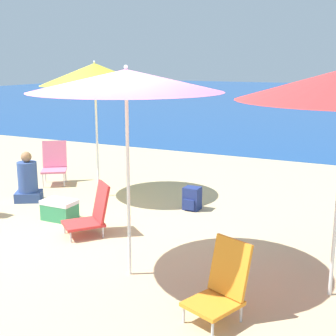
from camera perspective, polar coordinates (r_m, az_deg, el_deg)
The scene contains 9 objects.
ground_plane at distance 5.93m, azimuth -8.72°, elevation -9.97°, with size 60.00×60.00×0.00m, color #C6B284.
beach_umbrella_yellow at distance 7.93m, azimuth -8.92°, elevation 11.20°, with size 1.81×1.81×2.29m.
beach_umbrella_pink at distance 4.78m, azimuth -5.12°, elevation 10.53°, with size 1.99×1.99×2.25m.
beach_chair_red at distance 6.39m, azimuth -9.25°, elevation -5.42°, with size 0.70×0.72×0.70m.
beach_chair_pink at distance 9.16m, azimuth -13.68°, elevation 0.69°, with size 0.68×0.71×0.80m.
beach_chair_orange at distance 4.36m, azimuth 6.57°, elevation -13.95°, with size 0.56×0.64×0.72m.
person_seated_near at distance 8.12m, azimuth -16.72°, elevation -1.56°, with size 0.54×0.52×0.84m.
backpack_navy at distance 7.37m, azimuth 2.94°, elevation -3.74°, with size 0.25×0.25×0.36m.
cooler_box at distance 7.09m, azimuth -13.07°, elevation -4.98°, with size 0.49×0.32×0.30m.
Camera 1 is at (3.15, -4.46, 2.29)m, focal length 50.00 mm.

